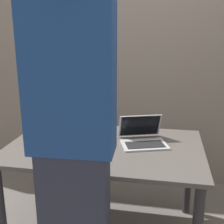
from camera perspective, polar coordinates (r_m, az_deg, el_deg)
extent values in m
cube|color=#56514C|center=(2.10, -1.39, -6.87)|extent=(1.38, 0.88, 0.03)
cylinder|color=#2D2D30|center=(2.18, -20.92, -17.93)|extent=(0.06, 0.06, 0.70)
cylinder|color=#2D2D30|center=(2.77, -12.69, -9.71)|extent=(0.06, 0.06, 0.70)
cylinder|color=#2D2D30|center=(2.57, 14.70, -11.89)|extent=(0.06, 0.06, 0.70)
cube|color=#B7BABC|center=(2.10, 6.33, -6.36)|extent=(0.37, 0.31, 0.01)
cube|color=#232326|center=(2.09, 6.45, -6.34)|extent=(0.30, 0.21, 0.00)
cube|color=#B7BABC|center=(2.21, 5.47, -2.65)|extent=(0.33, 0.18, 0.18)
cube|color=black|center=(2.20, 5.50, -2.68)|extent=(0.30, 0.16, 0.17)
cylinder|color=brown|center=(2.24, -11.29, -2.68)|extent=(0.07, 0.07, 0.19)
cone|color=brown|center=(2.21, -11.44, 0.00)|extent=(0.07, 0.07, 0.03)
cylinder|color=brown|center=(2.20, -11.50, 1.09)|extent=(0.03, 0.03, 0.06)
cylinder|color=#BFB74C|center=(2.19, -11.56, 2.03)|extent=(0.04, 0.04, 0.01)
cylinder|color=#DBB490|center=(2.24, -11.30, -2.45)|extent=(0.07, 0.07, 0.07)
cylinder|color=#333333|center=(2.18, -9.19, -3.30)|extent=(0.06, 0.06, 0.18)
cone|color=#333333|center=(2.15, -9.31, -0.74)|extent=(0.06, 0.06, 0.02)
cylinder|color=#333333|center=(2.14, -9.36, 0.37)|extent=(0.03, 0.03, 0.06)
cylinder|color=#BFB74C|center=(2.13, -9.40, 1.35)|extent=(0.03, 0.03, 0.01)
cylinder|color=#A6C5BE|center=(2.18, -9.20, -3.08)|extent=(0.07, 0.07, 0.06)
cube|color=#1E4793|center=(1.32, -8.23, 6.09)|extent=(0.41, 0.21, 0.68)
cylinder|color=#BF4C33|center=(2.35, -5.21, -2.81)|extent=(0.08, 0.08, 0.10)
torus|color=#BF4C33|center=(2.34, -4.24, -2.76)|extent=(0.07, 0.01, 0.07)
cube|color=gray|center=(2.92, 2.63, 11.42)|extent=(6.00, 0.10, 2.60)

